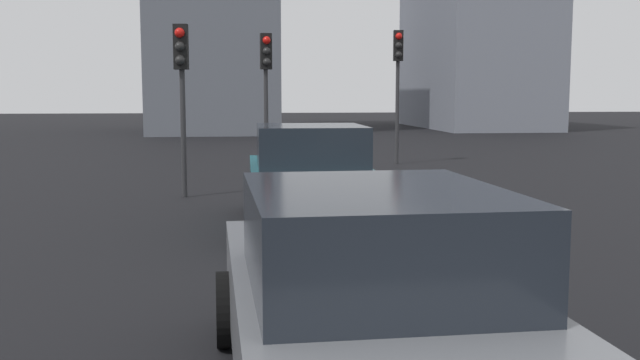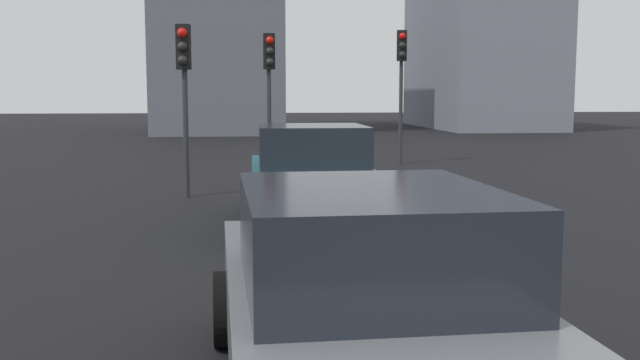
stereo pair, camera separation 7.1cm
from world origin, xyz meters
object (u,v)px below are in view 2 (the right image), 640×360
(traffic_light_near_left, at_px, (269,74))
(traffic_light_far_left, at_px, (402,68))
(traffic_light_near_right, at_px, (184,73))
(car_grey_second, at_px, (364,305))
(car_teal_lead, at_px, (311,178))

(traffic_light_near_left, height_order, traffic_light_far_left, traffic_light_far_left)
(traffic_light_near_right, distance_m, traffic_light_far_left, 8.79)
(car_grey_second, distance_m, traffic_light_near_left, 14.22)
(car_teal_lead, bearing_deg, traffic_light_near_right, 33.58)
(traffic_light_near_left, bearing_deg, traffic_light_far_left, 118.04)
(car_teal_lead, xyz_separation_m, traffic_light_far_left, (9.95, -3.73, 2.10))
(traffic_light_near_right, bearing_deg, traffic_light_near_left, 159.46)
(traffic_light_near_right, bearing_deg, car_teal_lead, 39.36)
(car_teal_lead, height_order, traffic_light_near_right, traffic_light_near_right)
(car_teal_lead, distance_m, car_grey_second, 6.98)
(car_teal_lead, bearing_deg, car_grey_second, 178.17)
(car_teal_lead, distance_m, traffic_light_near_right, 4.50)
(traffic_light_near_left, distance_m, traffic_light_far_left, 4.96)
(car_grey_second, distance_m, traffic_light_near_right, 10.78)
(car_grey_second, height_order, traffic_light_near_right, traffic_light_near_right)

